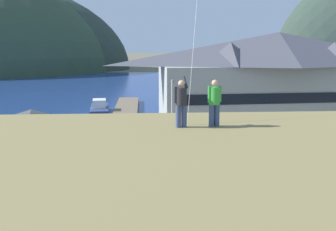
{
  "coord_description": "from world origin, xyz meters",
  "views": [
    {
      "loc": [
        -1.71,
        -23.86,
        10.02
      ],
      "look_at": [
        0.25,
        9.0,
        3.77
      ],
      "focal_mm": 42.57,
      "sensor_mm": 36.0,
      "label": 1
    }
  ],
  "objects_px": {
    "parking_light_pole": "(172,111)",
    "parked_car_corner_spot": "(113,159)",
    "moored_boat_wharfside": "(100,109)",
    "person_kite_flyer": "(181,102)",
    "parked_car_back_row_right": "(264,178)",
    "storage_shed_near_lot": "(34,146)",
    "harbor_lodge": "(277,78)",
    "parked_car_lone_by_shed": "(130,186)",
    "wharf_dock": "(127,107)",
    "person_companion": "(214,101)",
    "parked_car_front_row_silver": "(220,151)"
  },
  "relations": [
    {
      "from": "person_kite_flyer",
      "to": "storage_shed_near_lot",
      "type": "bearing_deg",
      "value": 124.81
    },
    {
      "from": "parked_car_lone_by_shed",
      "to": "parked_car_front_row_silver",
      "type": "relative_size",
      "value": 1.03
    },
    {
      "from": "person_kite_flyer",
      "to": "parking_light_pole",
      "type": "bearing_deg",
      "value": 86.93
    },
    {
      "from": "parked_car_corner_spot",
      "to": "parking_light_pole",
      "type": "height_order",
      "value": "parking_light_pole"
    },
    {
      "from": "moored_boat_wharfside",
      "to": "parked_car_front_row_silver",
      "type": "distance_m",
      "value": 25.88
    },
    {
      "from": "parked_car_lone_by_shed",
      "to": "parking_light_pole",
      "type": "bearing_deg",
      "value": 72.68
    },
    {
      "from": "harbor_lodge",
      "to": "parking_light_pole",
      "type": "relative_size",
      "value": 4.38
    },
    {
      "from": "parking_light_pole",
      "to": "person_kite_flyer",
      "type": "distance_m",
      "value": 20.53
    },
    {
      "from": "storage_shed_near_lot",
      "to": "moored_boat_wharfside",
      "type": "bearing_deg",
      "value": 86.52
    },
    {
      "from": "parked_car_corner_spot",
      "to": "person_companion",
      "type": "xyz_separation_m",
      "value": [
        5.03,
        -15.12,
        6.73
      ]
    },
    {
      "from": "storage_shed_near_lot",
      "to": "parked_car_corner_spot",
      "type": "relative_size",
      "value": 1.74
    },
    {
      "from": "wharf_dock",
      "to": "harbor_lodge",
      "type": "bearing_deg",
      "value": -36.28
    },
    {
      "from": "storage_shed_near_lot",
      "to": "parked_car_corner_spot",
      "type": "bearing_deg",
      "value": 21.47
    },
    {
      "from": "harbor_lodge",
      "to": "wharf_dock",
      "type": "relative_size",
      "value": 1.79
    },
    {
      "from": "harbor_lodge",
      "to": "parked_car_corner_spot",
      "type": "relative_size",
      "value": 6.63
    },
    {
      "from": "storage_shed_near_lot",
      "to": "moored_boat_wharfside",
      "type": "relative_size",
      "value": 0.94
    },
    {
      "from": "parked_car_lone_by_shed",
      "to": "wharf_dock",
      "type": "bearing_deg",
      "value": 92.76
    },
    {
      "from": "parked_car_front_row_silver",
      "to": "moored_boat_wharfside",
      "type": "bearing_deg",
      "value": 118.37
    },
    {
      "from": "harbor_lodge",
      "to": "person_kite_flyer",
      "type": "bearing_deg",
      "value": -114.51
    },
    {
      "from": "harbor_lodge",
      "to": "person_companion",
      "type": "xyz_separation_m",
      "value": [
        -12.56,
        -30.18,
        2.04
      ]
    },
    {
      "from": "harbor_lodge",
      "to": "parking_light_pole",
      "type": "height_order",
      "value": "harbor_lodge"
    },
    {
      "from": "wharf_dock",
      "to": "person_companion",
      "type": "xyz_separation_m",
      "value": [
        5.15,
        -43.18,
        7.44
      ]
    },
    {
      "from": "harbor_lodge",
      "to": "parked_car_corner_spot",
      "type": "distance_m",
      "value": 23.63
    },
    {
      "from": "parked_car_corner_spot",
      "to": "parked_car_front_row_silver",
      "type": "relative_size",
      "value": 1.02
    },
    {
      "from": "person_companion",
      "to": "moored_boat_wharfside",
      "type": "bearing_deg",
      "value": 102.42
    },
    {
      "from": "parked_car_front_row_silver",
      "to": "parking_light_pole",
      "type": "height_order",
      "value": "parking_light_pole"
    },
    {
      "from": "storage_shed_near_lot",
      "to": "moored_boat_wharfside",
      "type": "height_order",
      "value": "storage_shed_near_lot"
    },
    {
      "from": "storage_shed_near_lot",
      "to": "parked_car_back_row_right",
      "type": "bearing_deg",
      "value": -10.36
    },
    {
      "from": "wharf_dock",
      "to": "parked_car_back_row_right",
      "type": "distance_m",
      "value": 34.61
    },
    {
      "from": "harbor_lodge",
      "to": "parked_car_back_row_right",
      "type": "relative_size",
      "value": 6.75
    },
    {
      "from": "moored_boat_wharfside",
      "to": "parked_car_back_row_right",
      "type": "relative_size",
      "value": 1.88
    },
    {
      "from": "parking_light_pole",
      "to": "parked_car_corner_spot",
      "type": "bearing_deg",
      "value": -134.68
    },
    {
      "from": "moored_boat_wharfside",
      "to": "parked_car_lone_by_shed",
      "type": "height_order",
      "value": "moored_boat_wharfside"
    },
    {
      "from": "parked_car_corner_spot",
      "to": "parked_car_front_row_silver",
      "type": "distance_m",
      "value": 8.77
    },
    {
      "from": "harbor_lodge",
      "to": "wharf_dock",
      "type": "height_order",
      "value": "harbor_lodge"
    },
    {
      "from": "person_kite_flyer",
      "to": "harbor_lodge",
      "type": "bearing_deg",
      "value": 65.49
    },
    {
      "from": "parked_car_front_row_silver",
      "to": "parked_car_corner_spot",
      "type": "bearing_deg",
      "value": -168.32
    },
    {
      "from": "harbor_lodge",
      "to": "parked_car_lone_by_shed",
      "type": "bearing_deg",
      "value": -127.55
    },
    {
      "from": "parked_car_back_row_right",
      "to": "parked_car_corner_spot",
      "type": "distance_m",
      "value": 11.39
    },
    {
      "from": "parked_car_back_row_right",
      "to": "parked_car_corner_spot",
      "type": "xyz_separation_m",
      "value": [
        -10.26,
        4.95,
        0.0
      ]
    },
    {
      "from": "person_kite_flyer",
      "to": "parked_car_front_row_silver",
      "type": "bearing_deg",
      "value": 74.21
    },
    {
      "from": "parked_car_lone_by_shed",
      "to": "person_kite_flyer",
      "type": "bearing_deg",
      "value": -76.31
    },
    {
      "from": "parked_car_back_row_right",
      "to": "person_companion",
      "type": "relative_size",
      "value": 2.42
    },
    {
      "from": "parked_car_front_row_silver",
      "to": "person_companion",
      "type": "relative_size",
      "value": 2.42
    },
    {
      "from": "moored_boat_wharfside",
      "to": "storage_shed_near_lot",
      "type": "bearing_deg",
      "value": -93.48
    },
    {
      "from": "moored_boat_wharfside",
      "to": "person_kite_flyer",
      "type": "distance_m",
      "value": 41.06
    },
    {
      "from": "moored_boat_wharfside",
      "to": "parked_car_front_row_silver",
      "type": "xyz_separation_m",
      "value": [
        12.29,
        -22.77,
        0.34
      ]
    },
    {
      "from": "parked_car_lone_by_shed",
      "to": "parked_car_back_row_right",
      "type": "xyz_separation_m",
      "value": [
        8.75,
        0.9,
        0.0
      ]
    },
    {
      "from": "wharf_dock",
      "to": "parked_car_back_row_right",
      "type": "xyz_separation_m",
      "value": [
        10.38,
        -33.01,
        0.71
      ]
    },
    {
      "from": "parked_car_lone_by_shed",
      "to": "parked_car_back_row_right",
      "type": "distance_m",
      "value": 8.8
    }
  ]
}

